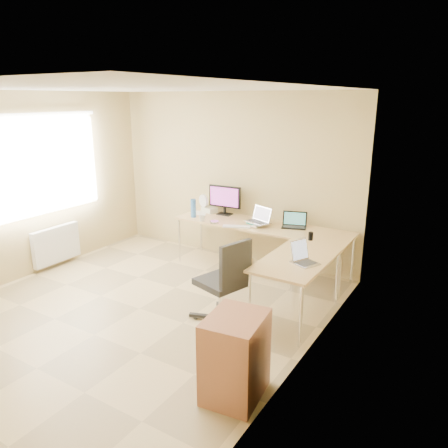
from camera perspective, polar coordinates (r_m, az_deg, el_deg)
The scene contains 25 objects.
floor at distance 5.51m, azimuth -11.15°, elevation -10.95°, with size 4.50×4.50×0.00m, color tan.
ceiling at distance 4.91m, azimuth -12.88°, elevation 17.16°, with size 4.50×4.50×0.00m, color white.
wall_back at distance 6.82m, azimuth 1.15°, elevation 6.24°, with size 4.50×4.50×0.00m, color tan.
wall_left at distance 6.65m, azimuth -25.28°, elevation 4.42°, with size 4.50×4.50×0.00m, color tan.
wall_right at distance 3.95m, azimuth 10.81°, elevation -1.59°, with size 4.50×4.50×0.00m, color tan.
desk_main at distance 6.38m, azimuth 4.89°, elevation -3.23°, with size 2.65×0.70×0.73m, color tan.
desk_return at distance 5.16m, azimuth 9.54°, elevation -8.28°, with size 0.70×1.30×0.73m, color tan.
monitor at distance 6.73m, azimuth 0.10°, elevation 3.17°, with size 0.54×0.17×0.46m, color black.
book_stack at distance 6.34m, azimuth 4.50°, elevation 0.33°, with size 0.21×0.28×0.05m, color #20876F.
laptop_center at distance 6.17m, azimuth 4.52°, elevation 1.18°, with size 0.34×0.26×0.22m, color silver.
laptop_black at distance 6.16m, azimuth 9.30°, elevation 0.51°, with size 0.34×0.25×0.22m, color black.
keyboard at distance 6.13m, azimuth 1.65°, elevation -0.33°, with size 0.39×0.11×0.02m, color white.
mouse at distance 6.11m, azimuth 4.05°, elevation -0.33°, with size 0.10×0.06×0.04m, color silver.
mug at distance 6.42m, azimuth -2.92°, elevation 0.77°, with size 0.09×0.09×0.09m, color silver.
cd_stack at distance 6.31m, azimuth -1.30°, elevation 0.25°, with size 0.13×0.13×0.03m, color silver.
water_bottle at distance 6.62m, azimuth -4.08°, elevation 2.10°, with size 0.08×0.08×0.28m, color #3369B4.
papers at distance 6.89m, azimuth -3.13°, elevation 1.48°, with size 0.18×0.26×0.01m, color white.
white_box at distance 6.93m, azimuth -1.95°, elevation 1.93°, with size 0.23×0.17×0.08m, color beige.
desk_fan at distance 6.95m, azimuth -2.56°, elevation 2.72°, with size 0.20×0.20×0.26m, color white.
black_cup at distance 5.67m, azimuth 11.41°, elevation -1.59°, with size 0.06×0.06×0.11m, color black.
laptop_return at distance 4.84m, azimuth 10.74°, elevation -4.05°, with size 0.24×0.31×0.20m, color #B0AEBA.
office_chair at distance 4.91m, azimuth -0.37°, elevation -7.66°, with size 0.62×0.62×1.04m, color black.
cabinet at distance 3.85m, azimuth 1.50°, elevation -17.34°, with size 0.46×0.56×0.78m, color brown.
radiator at distance 7.05m, azimuth -21.35°, elevation -2.55°, with size 0.09×0.80×0.55m, color white.
window at distance 6.79m, azimuth -22.50°, elevation 7.11°, with size 0.10×1.80×1.40m, color white.
Camera 1 is at (3.41, -3.53, 2.50)m, focal length 34.49 mm.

